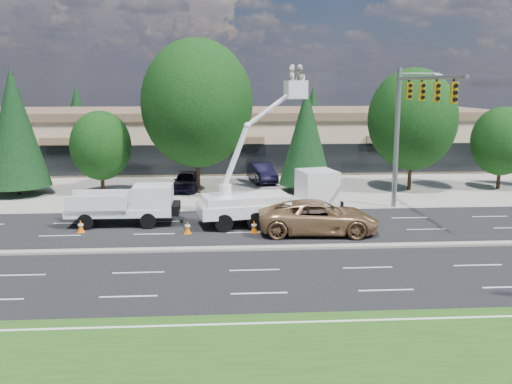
{
  "coord_description": "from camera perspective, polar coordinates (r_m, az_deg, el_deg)",
  "views": [
    {
      "loc": [
        -1.53,
        -26.85,
        7.97
      ],
      "look_at": [
        0.44,
        2.39,
        2.4
      ],
      "focal_mm": 40.0,
      "sensor_mm": 36.0,
      "label": 1
    }
  ],
  "objects": [
    {
      "name": "signal_mast",
      "position": [
        35.86,
        15.08,
        7.34
      ],
      "size": [
        2.76,
        10.16,
        9.0
      ],
      "color": "gray",
      "rests_on": "ground"
    },
    {
      "name": "concrete_apron",
      "position": [
        47.54,
        -1.96,
        1.11
      ],
      "size": [
        140.0,
        22.0,
        0.01
      ],
      "primitive_type": "cube",
      "color": "#9B978D",
      "rests_on": "ground"
    },
    {
      "name": "utility_pickup",
      "position": [
        33.46,
        -12.65,
        -1.63
      ],
      "size": [
        5.95,
        2.4,
        2.28
      ],
      "rotation": [
        0.0,
        0.0,
        -0.0
      ],
      "color": "white",
      "rests_on": "ground"
    },
    {
      "name": "tree_front_c",
      "position": [
        42.92,
        -15.26,
        4.5
      ],
      "size": [
        4.4,
        4.4,
        6.11
      ],
      "color": "#332114",
      "rests_on": "ground"
    },
    {
      "name": "ground",
      "position": [
        28.05,
        -0.57,
        -5.75
      ],
      "size": [
        140.0,
        140.0,
        0.0
      ],
      "primitive_type": "plane",
      "color": "black",
      "rests_on": "ground"
    },
    {
      "name": "minivan",
      "position": [
        30.95,
        6.28,
        -2.51
      ],
      "size": [
        6.66,
        3.45,
        1.79
      ],
      "primitive_type": "imported",
      "rotation": [
        0.0,
        0.0,
        1.5
      ],
      "color": "#AB8052",
      "rests_on": "ground"
    },
    {
      "name": "tree_back_b",
      "position": [
        68.95,
        -5.97,
        8.3
      ],
      "size": [
        4.8,
        4.8,
        9.47
      ],
      "color": "#332114",
      "rests_on": "ground"
    },
    {
      "name": "tree_back_a",
      "position": [
        70.89,
        -17.43,
        7.25
      ],
      "size": [
        4.0,
        4.0,
        7.89
      ],
      "color": "#332114",
      "rests_on": "ground"
    },
    {
      "name": "traffic_cone_b",
      "position": [
        31.07,
        -6.86,
        -3.53
      ],
      "size": [
        0.4,
        0.4,
        0.7
      ],
      "color": "orange",
      "rests_on": "ground"
    },
    {
      "name": "tree_front_b",
      "position": [
        44.38,
        -23.01,
        5.97
      ],
      "size": [
        4.66,
        4.66,
        9.18
      ],
      "color": "#332114",
      "rests_on": "ground"
    },
    {
      "name": "tree_front_g",
      "position": [
        47.26,
        23.35,
        4.69
      ],
      "size": [
        4.55,
        4.55,
        6.31
      ],
      "color": "#332114",
      "rests_on": "ground"
    },
    {
      "name": "road_median",
      "position": [
        28.03,
        -0.57,
        -5.63
      ],
      "size": [
        120.0,
        0.55,
        0.12
      ],
      "primitive_type": "cube",
      "color": "#9B978D",
      "rests_on": "ground"
    },
    {
      "name": "tree_back_d",
      "position": [
        72.81,
        15.16,
        8.31
      ],
      "size": [
        5.04,
        5.04,
        9.94
      ],
      "color": "#332114",
      "rests_on": "ground"
    },
    {
      "name": "bucket_truck",
      "position": [
        32.75,
        2.24,
        0.01
      ],
      "size": [
        8.26,
        3.84,
        9.02
      ],
      "rotation": [
        0.0,
        0.0,
        0.19
      ],
      "color": "white",
      "rests_on": "ground"
    },
    {
      "name": "tree_front_d",
      "position": [
        41.9,
        -5.94,
        8.81
      ],
      "size": [
        8.11,
        8.11,
        11.25
      ],
      "color": "#332114",
      "rests_on": "ground"
    },
    {
      "name": "parked_car_east",
      "position": [
        46.87,
        0.6,
        1.93
      ],
      "size": [
        2.38,
        4.92,
        1.55
      ],
      "primitive_type": "imported",
      "rotation": [
        0.0,
        0.0,
        0.16
      ],
      "color": "black",
      "rests_on": "ground"
    },
    {
      "name": "tree_front_f",
      "position": [
        44.38,
        15.38,
        7.03
      ],
      "size": [
        6.62,
        6.62,
        9.19
      ],
      "color": "#332114",
      "rests_on": "ground"
    },
    {
      "name": "strip_mall",
      "position": [
        57.07,
        -2.32,
        5.59
      ],
      "size": [
        50.4,
        15.4,
        5.5
      ],
      "color": "tan",
      "rests_on": "ground"
    },
    {
      "name": "traffic_cone_a",
      "position": [
        32.51,
        -17.12,
        -3.3
      ],
      "size": [
        0.4,
        0.4,
        0.7
      ],
      "color": "orange",
      "rests_on": "ground"
    },
    {
      "name": "parked_car_west",
      "position": [
        43.52,
        -6.98,
        1.12
      ],
      "size": [
        2.2,
        4.53,
        1.49
      ],
      "primitive_type": "imported",
      "rotation": [
        0.0,
        0.0,
        -0.1
      ],
      "color": "black",
      "rests_on": "ground"
    },
    {
      "name": "tree_back_c",
      "position": [
        69.91,
        5.69,
        7.55
      ],
      "size": [
        3.9,
        3.9,
        7.68
      ],
      "color": "#332114",
      "rests_on": "ground"
    },
    {
      "name": "tree_front_e",
      "position": [
        42.52,
        5.02,
        5.62
      ],
      "size": [
        3.96,
        3.96,
        7.81
      ],
      "color": "#332114",
      "rests_on": "ground"
    },
    {
      "name": "traffic_cone_c",
      "position": [
        30.99,
        -0.19,
        -3.49
      ],
      "size": [
        0.4,
        0.4,
        0.7
      ],
      "color": "orange",
      "rests_on": "ground"
    }
  ]
}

